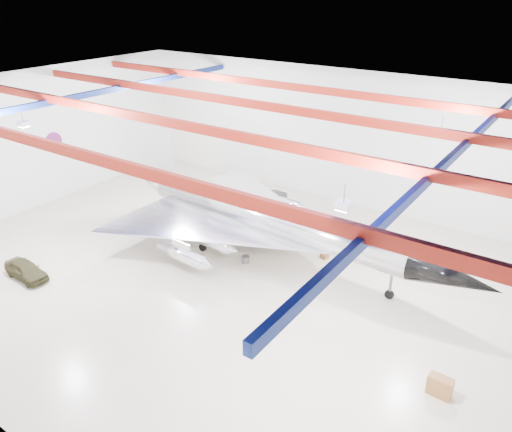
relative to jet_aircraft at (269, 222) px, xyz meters
The scene contains 16 objects.
floor 4.54m from the jet_aircraft, 95.26° to the right, with size 40.00×40.00×0.00m, color #BEB497.
wall_back 11.61m from the jet_aircraft, 91.79° to the left, with size 40.00×40.00×0.00m, color silver.
wall_left 20.92m from the jet_aircraft, 169.42° to the right, with size 30.00×30.00×0.00m, color silver.
ceiling 9.36m from the jet_aircraft, 95.26° to the right, with size 40.00×40.00×0.00m, color #0A0F38.
ceiling_structure 8.75m from the jet_aircraft, 95.26° to the right, with size 39.50×29.50×1.08m.
wall_roundel 20.53m from the jet_aircraft, behind, with size 1.50×1.50×0.10m, color #B21414.
jet_aircraft is the anchor object (origin of this frame).
jeep 15.77m from the jet_aircraft, 133.71° to the right, with size 1.37×3.41×1.16m, color #34311A.
desk 15.11m from the jet_aircraft, 25.33° to the right, with size 1.09×0.54×1.00m, color brown.
crate_ply 4.17m from the jet_aircraft, 143.04° to the left, with size 0.49×0.39×0.34m, color olive.
toolbox_red 7.48m from the jet_aircraft, 126.41° to the left, with size 0.44×0.35×0.31m, color maroon.
engine_drum 2.95m from the jet_aircraft, 107.73° to the right, with size 0.53×0.53×0.48m, color #59595B.
parts_bin 4.49m from the jet_aircraft, 25.92° to the left, with size 0.51×0.41×0.36m, color olive.
crate_small 9.47m from the jet_aircraft, 151.21° to the left, with size 0.41×0.33×0.29m, color #59595B.
oil_barrel 4.74m from the jet_aircraft, 130.77° to the left, with size 0.51×0.41×0.36m, color olive.
spares_box 7.85m from the jet_aircraft, 57.12° to the left, with size 0.44×0.44×0.39m, color #59595B.
Camera 1 is at (16.81, -21.36, 17.04)m, focal length 35.00 mm.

